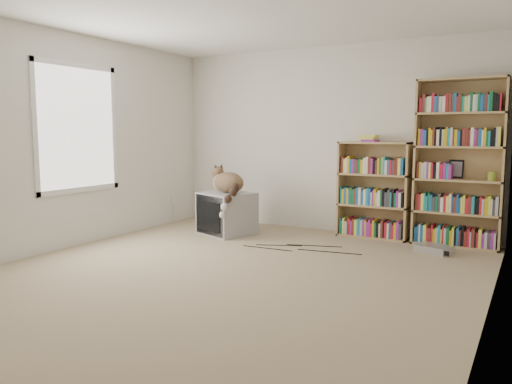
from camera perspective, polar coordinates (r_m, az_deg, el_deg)
The scene contains 16 objects.
floor at distance 4.85m, azimuth -3.07°, elevation -9.34°, with size 4.50×5.00×0.01m, color tan.
wall_back at distance 6.90m, azimuth 8.15°, elevation 5.94°, with size 4.50×0.02×2.50m, color silver.
wall_left at distance 6.17m, azimuth -21.14°, elevation 5.45°, with size 0.02×5.00×2.50m, color silver.
wall_right at distance 3.93m, azimuth 25.73°, elevation 4.69°, with size 0.02×5.00×2.50m, color silver.
ceiling at distance 4.80m, azimuth -3.28°, elevation 20.68°, with size 4.50×5.00×0.02m, color white.
window at distance 6.29m, azimuth -19.72°, elevation 6.89°, with size 0.02×1.22×1.52m, color white.
crt_tv at distance 6.67m, azimuth -3.31°, elevation -2.44°, with size 0.79×0.76×0.56m.
cat at distance 6.57m, azimuth -3.24°, elevation 0.76°, with size 0.68×0.73×0.60m.
bookcase_tall at distance 6.35m, azimuth 22.14°, elevation 2.54°, with size 0.99×0.30×1.97m.
bookcase_short at distance 6.59m, azimuth 13.33°, elevation -0.25°, with size 0.90×0.30×1.23m.
book_stack at distance 6.51m, azimuth 12.89°, elevation 6.00°, with size 0.20×0.27×0.09m, color red.
green_mug at distance 6.30m, azimuth 25.37°, elevation 1.65°, with size 0.09×0.09×0.10m, color #86A52F.
framed_print at distance 6.43m, azimuth 21.91°, elevation 2.45°, with size 0.17×0.01×0.22m, color black.
dvd_player at distance 6.01m, azimuth 19.64°, elevation -6.14°, with size 0.37×0.26×0.08m, color #B0B0B5.
wall_outlet at distance 7.62m, azimuth -9.41°, elevation -1.02°, with size 0.01×0.08×0.13m, color silver.
floor_cables at distance 5.89m, azimuth 5.04°, elevation -6.39°, with size 1.20×0.70×0.01m, color black, non-canonical shape.
Camera 1 is at (2.51, -3.92, 1.35)m, focal length 35.00 mm.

